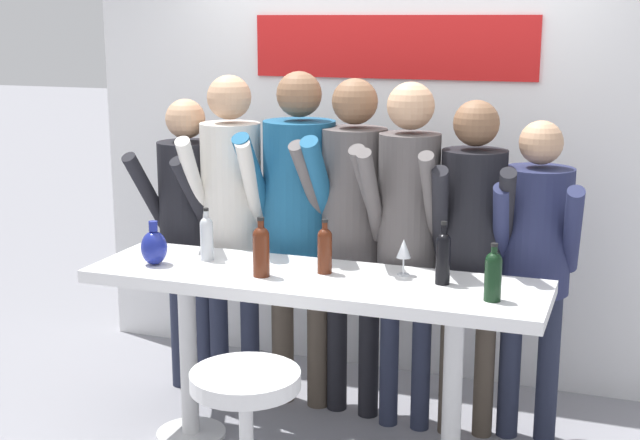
# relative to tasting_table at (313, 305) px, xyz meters

# --- Properties ---
(back_wall) EXTENTS (3.80, 0.12, 2.89)m
(back_wall) POSITION_rel_tasting_table_xyz_m (0.00, 1.29, 0.66)
(back_wall) COLOR white
(back_wall) RESTS_ON ground_plane
(tasting_table) EXTENTS (2.20, 0.62, 0.94)m
(tasting_table) POSITION_rel_tasting_table_xyz_m (0.00, 0.00, 0.00)
(tasting_table) COLOR white
(tasting_table) RESTS_ON ground_plane
(bar_stool) EXTENTS (0.48, 0.48, 0.71)m
(bar_stool) POSITION_rel_tasting_table_xyz_m (-0.05, -0.68, -0.31)
(bar_stool) COLOR silver
(bar_stool) RESTS_ON ground_plane
(person_far_left) EXTENTS (0.43, 0.55, 1.70)m
(person_far_left) POSITION_rel_tasting_table_xyz_m (-0.96, 0.55, 0.27)
(person_far_left) COLOR #23283D
(person_far_left) RESTS_ON ground_plane
(person_left) EXTENTS (0.46, 0.59, 1.84)m
(person_left) POSITION_rel_tasting_table_xyz_m (-0.67, 0.52, 0.36)
(person_left) COLOR #23283D
(person_left) RESTS_ON ground_plane
(person_center_left) EXTENTS (0.46, 0.58, 1.86)m
(person_center_left) POSITION_rel_tasting_table_xyz_m (-0.30, 0.58, 0.36)
(person_center_left) COLOR #473D33
(person_center_left) RESTS_ON ground_plane
(person_center) EXTENTS (0.45, 0.58, 1.83)m
(person_center) POSITION_rel_tasting_table_xyz_m (0.02, 0.56, 0.36)
(person_center) COLOR black
(person_center) RESTS_ON ground_plane
(person_center_right) EXTENTS (0.38, 0.54, 1.83)m
(person_center_right) POSITION_rel_tasting_table_xyz_m (0.33, 0.48, 0.36)
(person_center_right) COLOR #23283D
(person_center_right) RESTS_ON ground_plane
(person_right) EXTENTS (0.44, 0.57, 1.74)m
(person_right) POSITION_rel_tasting_table_xyz_m (0.66, 0.51, 0.30)
(person_right) COLOR #473D33
(person_right) RESTS_ON ground_plane
(person_far_right) EXTENTS (0.45, 0.55, 1.65)m
(person_far_right) POSITION_rel_tasting_table_xyz_m (0.96, 0.57, 0.23)
(person_far_right) COLOR #23283D
(person_far_right) RESTS_ON ground_plane
(wine_bottle_0) EXTENTS (0.07, 0.07, 0.27)m
(wine_bottle_0) POSITION_rel_tasting_table_xyz_m (-0.60, 0.08, 0.27)
(wine_bottle_0) COLOR #B7BCC1
(wine_bottle_0) RESTS_ON tasting_table
(wine_bottle_1) EXTENTS (0.07, 0.07, 0.26)m
(wine_bottle_1) POSITION_rel_tasting_table_xyz_m (0.86, -0.09, 0.27)
(wine_bottle_1) COLOR black
(wine_bottle_1) RESTS_ON tasting_table
(wine_bottle_2) EXTENTS (0.08, 0.08, 0.29)m
(wine_bottle_2) POSITION_rel_tasting_table_xyz_m (-0.23, -0.09, 0.28)
(wine_bottle_2) COLOR #4C1E0F
(wine_bottle_2) RESTS_ON tasting_table
(wine_bottle_3) EXTENTS (0.07, 0.07, 0.29)m
(wine_bottle_3) POSITION_rel_tasting_table_xyz_m (0.60, 0.08, 0.28)
(wine_bottle_3) COLOR black
(wine_bottle_3) RESTS_ON tasting_table
(wine_bottle_4) EXTENTS (0.07, 0.07, 0.26)m
(wine_bottle_4) POSITION_rel_tasting_table_xyz_m (0.04, 0.06, 0.27)
(wine_bottle_4) COLOR #4C1E0F
(wine_bottle_4) RESTS_ON tasting_table
(wine_glass_0) EXTENTS (0.07, 0.07, 0.18)m
(wine_glass_0) POSITION_rel_tasting_table_xyz_m (0.40, 0.15, 0.27)
(wine_glass_0) COLOR silver
(wine_glass_0) RESTS_ON tasting_table
(decorative_vase) EXTENTS (0.13, 0.13, 0.22)m
(decorative_vase) POSITION_rel_tasting_table_xyz_m (-0.81, -0.09, 0.23)
(decorative_vase) COLOR navy
(decorative_vase) RESTS_ON tasting_table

